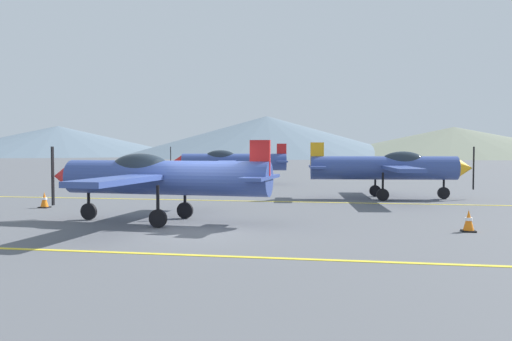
% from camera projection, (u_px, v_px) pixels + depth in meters
% --- Properties ---
extents(ground_plane, '(400.00, 400.00, 0.00)m').
position_uv_depth(ground_plane, '(191.00, 229.00, 15.10)').
color(ground_plane, '#54565B').
extents(apron_line_near, '(80.00, 0.16, 0.01)m').
position_uv_depth(apron_line_near, '(143.00, 253.00, 11.65)').
color(apron_line_near, yellow).
rests_on(apron_line_near, ground_plane).
extents(apron_line_far, '(80.00, 0.16, 0.01)m').
position_uv_depth(apron_line_far, '(246.00, 201.00, 22.93)').
color(apron_line_far, yellow).
rests_on(apron_line_far, ground_plane).
extents(airplane_near, '(7.18, 8.26, 2.47)m').
position_uv_depth(airplane_near, '(158.00, 176.00, 16.43)').
color(airplane_near, '#33478C').
rests_on(airplane_near, ground_plane).
extents(airplane_mid, '(7.21, 8.27, 2.47)m').
position_uv_depth(airplane_mid, '(390.00, 167.00, 23.95)').
color(airplane_mid, '#33478C').
rests_on(airplane_mid, ground_plane).
extents(airplane_far, '(7.22, 8.26, 2.47)m').
position_uv_depth(airplane_far, '(230.00, 161.00, 33.33)').
color(airplane_far, '#33478C').
rests_on(airplane_far, ground_plane).
extents(traffic_cone_front, '(0.36, 0.36, 0.59)m').
position_uv_depth(traffic_cone_front, '(469.00, 221.00, 14.65)').
color(traffic_cone_front, black).
rests_on(traffic_cone_front, ground_plane).
extents(traffic_cone_side, '(0.36, 0.36, 0.59)m').
position_uv_depth(traffic_cone_side, '(44.00, 200.00, 20.41)').
color(traffic_cone_side, black).
rests_on(traffic_cone_side, ground_plane).
extents(hill_left, '(68.20, 68.20, 7.73)m').
position_uv_depth(hill_left, '(58.00, 141.00, 143.52)').
color(hill_left, slate).
rests_on(hill_left, ground_plane).
extents(hill_centerleft, '(68.67, 68.67, 9.53)m').
position_uv_depth(hill_centerleft, '(267.00, 136.00, 129.34)').
color(hill_centerleft, slate).
rests_on(hill_centerleft, ground_plane).
extents(hill_centerright, '(64.96, 64.96, 6.79)m').
position_uv_depth(hill_centerright, '(454.00, 142.00, 124.03)').
color(hill_centerright, slate).
rests_on(hill_centerright, ground_plane).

